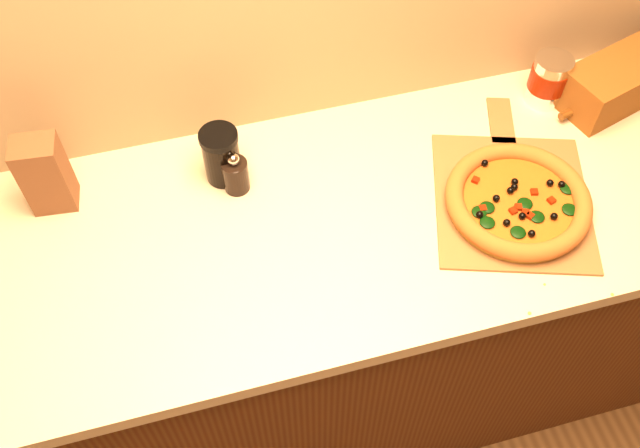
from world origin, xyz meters
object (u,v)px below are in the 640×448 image
Objects in this scene: pizza at (518,201)px; coffee_canister at (549,79)px; pizza_peel at (511,195)px; pepper_grinder at (236,174)px; dark_jar at (221,155)px; rolling_pin at (614,92)px.

pizza is 0.36m from coffee_canister.
pizza_peel is 4.96× the size of pepper_grinder.
dark_jar is at bearing 177.48° from pizza_peel.
rolling_pin is at bearing 34.19° from pizza.
dark_jar is at bearing 117.53° from pepper_grinder.
dark_jar reaches higher than rolling_pin.
dark_jar is (-0.81, -0.04, 0.00)m from coffee_canister.
pizza reaches higher than rolling_pin.
pepper_grinder is (-0.58, 0.22, 0.02)m from pizza.
rolling_pin is 0.98m from dark_jar.
pepper_grinder is at bearing -62.47° from dark_jar.
pizza_peel is 3.94× the size of dark_jar.
pizza_peel is at bearing 82.29° from pizza.
coffee_canister reaches higher than rolling_pin.
pizza is 0.62m from pepper_grinder.
pizza_peel is 0.43m from rolling_pin.
dark_jar reaches higher than pizza.
coffee_canister is at bearing 5.59° from pepper_grinder.
coffee_canister is at bearing 70.52° from pizza_peel.
pizza is at bearing -145.81° from rolling_pin.
pizza reaches higher than pizza_peel.
dark_jar is at bearing 156.50° from pizza.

